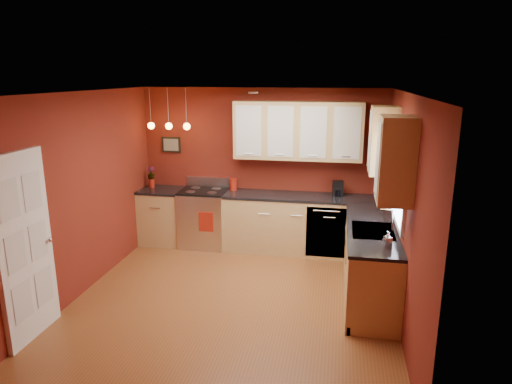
% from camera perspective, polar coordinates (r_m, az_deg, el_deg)
% --- Properties ---
extents(floor, '(4.20, 4.20, 0.00)m').
position_cam_1_polar(floor, '(6.03, -2.80, -13.22)').
color(floor, brown).
rests_on(floor, ground).
extents(ceiling, '(4.00, 4.20, 0.02)m').
position_cam_1_polar(ceiling, '(5.34, -3.14, 12.31)').
color(ceiling, beige).
rests_on(ceiling, wall_back).
extents(wall_back, '(4.00, 0.02, 2.60)m').
position_cam_1_polar(wall_back, '(7.55, 0.72, 3.02)').
color(wall_back, maroon).
rests_on(wall_back, floor).
extents(wall_front, '(4.00, 0.02, 2.60)m').
position_cam_1_polar(wall_front, '(3.66, -10.68, -10.05)').
color(wall_front, maroon).
rests_on(wall_front, floor).
extents(wall_left, '(0.02, 4.20, 2.60)m').
position_cam_1_polar(wall_left, '(6.30, -20.94, -0.27)').
color(wall_left, maroon).
rests_on(wall_left, floor).
extents(wall_right, '(0.02, 4.20, 2.60)m').
position_cam_1_polar(wall_right, '(5.46, 17.96, -2.22)').
color(wall_right, maroon).
rests_on(wall_right, floor).
extents(base_cabinets_back_left, '(0.70, 0.60, 0.90)m').
position_cam_1_polar(base_cabinets_back_left, '(7.92, -11.54, -3.07)').
color(base_cabinets_back_left, tan).
rests_on(base_cabinets_back_left, floor).
extents(base_cabinets_back_right, '(2.54, 0.60, 0.90)m').
position_cam_1_polar(base_cabinets_back_right, '(7.39, 5.90, -4.13)').
color(base_cabinets_back_right, tan).
rests_on(base_cabinets_back_right, floor).
extents(base_cabinets_right, '(0.60, 2.10, 0.90)m').
position_cam_1_polar(base_cabinets_right, '(6.13, 14.01, -8.53)').
color(base_cabinets_right, tan).
rests_on(base_cabinets_right, floor).
extents(counter_back_left, '(0.70, 0.62, 0.04)m').
position_cam_1_polar(counter_back_left, '(7.80, -11.71, 0.22)').
color(counter_back_left, black).
rests_on(counter_back_left, base_cabinets_back_left).
extents(counter_back_right, '(2.54, 0.62, 0.04)m').
position_cam_1_polar(counter_back_right, '(7.26, 6.00, -0.61)').
color(counter_back_right, black).
rests_on(counter_back_right, base_cabinets_back_right).
extents(counter_right, '(0.62, 2.10, 0.04)m').
position_cam_1_polar(counter_right, '(5.96, 14.29, -4.37)').
color(counter_right, black).
rests_on(counter_right, base_cabinets_right).
extents(gas_range, '(0.76, 0.64, 1.11)m').
position_cam_1_polar(gas_range, '(7.68, -6.47, -3.19)').
color(gas_range, silver).
rests_on(gas_range, floor).
extents(dishwasher_front, '(0.60, 0.02, 0.80)m').
position_cam_1_polar(dishwasher_front, '(7.10, 8.69, -5.02)').
color(dishwasher_front, silver).
rests_on(dishwasher_front, base_cabinets_back_right).
extents(sink, '(0.50, 0.70, 0.33)m').
position_cam_1_polar(sink, '(5.82, 14.39, -4.89)').
color(sink, gray).
rests_on(sink, counter_right).
extents(window, '(0.06, 1.02, 1.22)m').
position_cam_1_polar(window, '(5.65, 17.64, 2.44)').
color(window, white).
rests_on(window, wall_right).
extents(door_left_wall, '(0.12, 0.82, 2.05)m').
position_cam_1_polar(door_left_wall, '(5.42, -26.90, -6.26)').
color(door_left_wall, white).
rests_on(door_left_wall, floor).
extents(upper_cabinets_back, '(2.00, 0.35, 0.90)m').
position_cam_1_polar(upper_cabinets_back, '(7.19, 5.25, 7.64)').
color(upper_cabinets_back, tan).
rests_on(upper_cabinets_back, wall_back).
extents(upper_cabinets_right, '(0.35, 1.95, 0.90)m').
position_cam_1_polar(upper_cabinets_right, '(5.61, 16.29, 5.18)').
color(upper_cabinets_right, tan).
rests_on(upper_cabinets_right, wall_right).
extents(wall_picture, '(0.32, 0.03, 0.26)m').
position_cam_1_polar(wall_picture, '(7.87, -10.54, 5.84)').
color(wall_picture, black).
rests_on(wall_picture, wall_back).
extents(pendant_lights, '(0.71, 0.11, 0.66)m').
position_cam_1_polar(pendant_lights, '(7.49, -10.85, 8.16)').
color(pendant_lights, gray).
rests_on(pendant_lights, ceiling).
extents(red_canister, '(0.13, 0.13, 0.20)m').
position_cam_1_polar(red_canister, '(7.54, -2.86, 0.96)').
color(red_canister, maroon).
rests_on(red_canister, counter_back_right).
extents(red_vase, '(0.09, 0.09, 0.15)m').
position_cam_1_polar(red_vase, '(7.92, -12.92, 1.09)').
color(red_vase, maroon).
rests_on(red_vase, counter_back_left).
extents(flowers, '(0.14, 0.14, 0.22)m').
position_cam_1_polar(flowers, '(7.88, -12.99, 2.27)').
color(flowers, maroon).
rests_on(flowers, red_vase).
extents(coffee_maker, '(0.18, 0.17, 0.24)m').
position_cam_1_polar(coffee_maker, '(7.30, 10.20, 0.37)').
color(coffee_maker, black).
rests_on(coffee_maker, counter_back_right).
extents(soap_pump, '(0.11, 0.11, 0.18)m').
position_cam_1_polar(soap_pump, '(5.28, 16.13, -5.72)').
color(soap_pump, silver).
rests_on(soap_pump, counter_right).
extents(dish_towel, '(0.24, 0.02, 0.32)m').
position_cam_1_polar(dish_towel, '(7.33, -6.28, -3.73)').
color(dish_towel, maroon).
rests_on(dish_towel, gas_range).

